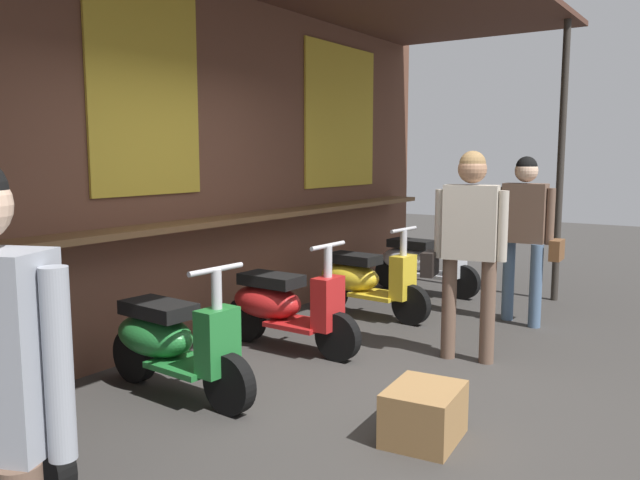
{
  "coord_description": "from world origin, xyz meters",
  "views": [
    {
      "loc": [
        -3.7,
        -2.23,
        1.68
      ],
      "look_at": [
        1.44,
        1.24,
        0.86
      ],
      "focal_mm": 35.95,
      "sensor_mm": 36.0,
      "label": 1
    }
  ],
  "objects": [
    {
      "name": "merchandise_crate",
      "position": [
        -0.35,
        -0.72,
        0.16
      ],
      "size": [
        0.54,
        0.45,
        0.32
      ],
      "primitive_type": "cube",
      "rotation": [
        0.0,
        0.0,
        0.1
      ],
      "color": "olive",
      "rests_on": "ground_plane"
    },
    {
      "name": "scooter_silver",
      "position": [
        3.41,
        1.08,
        0.39
      ],
      "size": [
        0.49,
        1.4,
        0.97
      ],
      "rotation": [
        0.0,
        0.0,
        -1.64
      ],
      "color": "#B2B5BA",
      "rests_on": "ground_plane"
    },
    {
      "name": "ground_plane",
      "position": [
        0.0,
        0.0,
        0.0
      ],
      "size": [
        26.14,
        26.14,
        0.0
      ],
      "primitive_type": "plane",
      "color": "#383533"
    },
    {
      "name": "shopper_passing",
      "position": [
        2.65,
        -0.41,
        1.02
      ],
      "size": [
        0.3,
        0.66,
        1.67
      ],
      "rotation": [
        0.0,
        0.0,
        0.04
      ],
      "color": "slate",
      "rests_on": "ground_plane"
    },
    {
      "name": "scooter_yellow",
      "position": [
        2.02,
        1.08,
        0.39
      ],
      "size": [
        0.48,
        1.4,
        0.97
      ],
      "rotation": [
        0.0,
        0.0,
        -1.63
      ],
      "color": "gold",
      "rests_on": "ground_plane"
    },
    {
      "name": "market_stall_facade",
      "position": [
        0.0,
        1.82,
        1.86
      ],
      "size": [
        9.34,
        2.66,
        3.29
      ],
      "color": "brown",
      "rests_on": "ground_plane"
    },
    {
      "name": "scooter_red",
      "position": [
        0.63,
        1.08,
        0.39
      ],
      "size": [
        0.46,
        1.4,
        0.97
      ],
      "rotation": [
        0.0,
        0.0,
        -1.59
      ],
      "color": "red",
      "rests_on": "ground_plane"
    },
    {
      "name": "shopper_browsing",
      "position": [
        1.22,
        -0.36,
        1.05
      ],
      "size": [
        0.35,
        0.67,
        1.72
      ],
      "rotation": [
        0.0,
        0.0,
        3.33
      ],
      "color": "brown",
      "rests_on": "ground_plane"
    },
    {
      "name": "scooter_green",
      "position": [
        -0.67,
        1.08,
        0.39
      ],
      "size": [
        0.48,
        1.4,
        0.97
      ],
      "rotation": [
        0.0,
        0.0,
        -1.63
      ],
      "color": "#237533",
      "rests_on": "ground_plane"
    }
  ]
}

